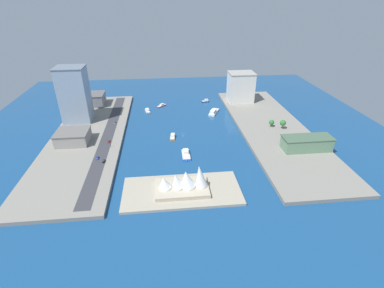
{
  "coord_description": "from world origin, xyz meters",
  "views": [
    {
      "loc": [
        18.86,
        264.0,
        129.04
      ],
      "look_at": [
        -6.26,
        31.04,
        4.2
      ],
      "focal_mm": 26.61,
      "sensor_mm": 36.0,
      "label": 1
    }
  ],
  "objects_px": {
    "water_taxi_orange": "(173,136)",
    "yacht_sleek_gray": "(147,111)",
    "hatchback_blue": "(98,158)",
    "traffic_light_waterfront": "(110,143)",
    "patrol_launch_navy": "(206,101)",
    "hotel_broad_white": "(241,87)",
    "tower_tall_glass": "(74,95)",
    "warehouse_low_gray": "(89,99)",
    "carpark_squat_concrete": "(73,137)",
    "opera_landmark": "(184,182)",
    "suv_black": "(104,161)",
    "sedan_silver": "(115,123)",
    "terminal_long_green": "(307,143)",
    "catamaran_blue": "(186,154)",
    "ferry_white_commuter": "(214,112)",
    "pickup_red": "(109,141)",
    "tugboat_red": "(162,105)"
  },
  "relations": [
    {
      "from": "warehouse_low_gray",
      "to": "hatchback_blue",
      "type": "bearing_deg",
      "value": 104.23
    },
    {
      "from": "tower_tall_glass",
      "to": "opera_landmark",
      "type": "bearing_deg",
      "value": 127.49
    },
    {
      "from": "hotel_broad_white",
      "to": "tower_tall_glass",
      "type": "distance_m",
      "value": 199.81
    },
    {
      "from": "hotel_broad_white",
      "to": "water_taxi_orange",
      "type": "bearing_deg",
      "value": 44.99
    },
    {
      "from": "ferry_white_commuter",
      "to": "hotel_broad_white",
      "type": "relative_size",
      "value": 0.64
    },
    {
      "from": "water_taxi_orange",
      "to": "yacht_sleek_gray",
      "type": "distance_m",
      "value": 78.03
    },
    {
      "from": "patrol_launch_navy",
      "to": "suv_black",
      "type": "distance_m",
      "value": 182.86
    },
    {
      "from": "catamaran_blue",
      "to": "opera_landmark",
      "type": "relative_size",
      "value": 0.52
    },
    {
      "from": "pickup_red",
      "to": "sedan_silver",
      "type": "height_order",
      "value": "pickup_red"
    },
    {
      "from": "ferry_white_commuter",
      "to": "terminal_long_green",
      "type": "bearing_deg",
      "value": 123.08
    },
    {
      "from": "hatchback_blue",
      "to": "traffic_light_waterfront",
      "type": "height_order",
      "value": "traffic_light_waterfront"
    },
    {
      "from": "hotel_broad_white",
      "to": "warehouse_low_gray",
      "type": "height_order",
      "value": "hotel_broad_white"
    },
    {
      "from": "catamaran_blue",
      "to": "warehouse_low_gray",
      "type": "bearing_deg",
      "value": -50.39
    },
    {
      "from": "ferry_white_commuter",
      "to": "traffic_light_waterfront",
      "type": "distance_m",
      "value": 136.09
    },
    {
      "from": "water_taxi_orange",
      "to": "ferry_white_commuter",
      "type": "distance_m",
      "value": 79.64
    },
    {
      "from": "tower_tall_glass",
      "to": "carpark_squat_concrete",
      "type": "bearing_deg",
      "value": 98.02
    },
    {
      "from": "yacht_sleek_gray",
      "to": "pickup_red",
      "type": "bearing_deg",
      "value": 67.45
    },
    {
      "from": "carpark_squat_concrete",
      "to": "pickup_red",
      "type": "bearing_deg",
      "value": 174.26
    },
    {
      "from": "sedan_silver",
      "to": "traffic_light_waterfront",
      "type": "xyz_separation_m",
      "value": [
        -3.43,
        55.25,
        3.45
      ]
    },
    {
      "from": "water_taxi_orange",
      "to": "suv_black",
      "type": "height_order",
      "value": "suv_black"
    },
    {
      "from": "water_taxi_orange",
      "to": "hotel_broad_white",
      "type": "relative_size",
      "value": 0.37
    },
    {
      "from": "tugboat_red",
      "to": "hatchback_blue",
      "type": "relative_size",
      "value": 2.69
    },
    {
      "from": "water_taxi_orange",
      "to": "carpark_squat_concrete",
      "type": "bearing_deg",
      "value": 3.49
    },
    {
      "from": "catamaran_blue",
      "to": "sedan_silver",
      "type": "xyz_separation_m",
      "value": [
        71.43,
        -72.63,
        2.46
      ]
    },
    {
      "from": "water_taxi_orange",
      "to": "sedan_silver",
      "type": "distance_m",
      "value": 71.06
    },
    {
      "from": "tugboat_red",
      "to": "carpark_squat_concrete",
      "type": "distance_m",
      "value": 128.93
    },
    {
      "from": "patrol_launch_navy",
      "to": "tower_tall_glass",
      "type": "height_order",
      "value": "tower_tall_glass"
    },
    {
      "from": "catamaran_blue",
      "to": "opera_landmark",
      "type": "height_order",
      "value": "opera_landmark"
    },
    {
      "from": "water_taxi_orange",
      "to": "tugboat_red",
      "type": "height_order",
      "value": "water_taxi_orange"
    },
    {
      "from": "carpark_squat_concrete",
      "to": "warehouse_low_gray",
      "type": "height_order",
      "value": "warehouse_low_gray"
    },
    {
      "from": "hatchback_blue",
      "to": "water_taxi_orange",
      "type": "bearing_deg",
      "value": -149.35
    },
    {
      "from": "opera_landmark",
      "to": "terminal_long_green",
      "type": "bearing_deg",
      "value": -157.86
    },
    {
      "from": "ferry_white_commuter",
      "to": "suv_black",
      "type": "relative_size",
      "value": 4.94
    },
    {
      "from": "warehouse_low_gray",
      "to": "opera_landmark",
      "type": "relative_size",
      "value": 1.03
    },
    {
      "from": "patrol_launch_navy",
      "to": "ferry_white_commuter",
      "type": "relative_size",
      "value": 0.44
    },
    {
      "from": "water_taxi_orange",
      "to": "warehouse_low_gray",
      "type": "relative_size",
      "value": 0.34
    },
    {
      "from": "pickup_red",
      "to": "patrol_launch_navy",
      "type": "bearing_deg",
      "value": -134.89
    },
    {
      "from": "traffic_light_waterfront",
      "to": "warehouse_low_gray",
      "type": "bearing_deg",
      "value": -69.77
    },
    {
      "from": "water_taxi_orange",
      "to": "tugboat_red",
      "type": "distance_m",
      "value": 92.06
    },
    {
      "from": "carpark_squat_concrete",
      "to": "traffic_light_waterfront",
      "type": "distance_m",
      "value": 38.83
    },
    {
      "from": "patrol_launch_navy",
      "to": "pickup_red",
      "type": "relative_size",
      "value": 2.09
    },
    {
      "from": "terminal_long_green",
      "to": "tower_tall_glass",
      "type": "height_order",
      "value": "tower_tall_glass"
    },
    {
      "from": "water_taxi_orange",
      "to": "ferry_white_commuter",
      "type": "relative_size",
      "value": 0.57
    },
    {
      "from": "hotel_broad_white",
      "to": "hatchback_blue",
      "type": "relative_size",
      "value": 7.87
    },
    {
      "from": "suv_black",
      "to": "sedan_silver",
      "type": "bearing_deg",
      "value": -89.12
    },
    {
      "from": "catamaran_blue",
      "to": "terminal_long_green",
      "type": "xyz_separation_m",
      "value": [
        -109.05,
        5.55,
        7.79
      ]
    },
    {
      "from": "warehouse_low_gray",
      "to": "water_taxi_orange",
      "type": "bearing_deg",
      "value": 136.07
    },
    {
      "from": "patrol_launch_navy",
      "to": "traffic_light_waterfront",
      "type": "bearing_deg",
      "value": 48.61
    },
    {
      "from": "tugboat_red",
      "to": "hatchback_blue",
      "type": "distance_m",
      "value": 142.49
    },
    {
      "from": "opera_landmark",
      "to": "water_taxi_orange",
      "type": "bearing_deg",
      "value": -87.53
    }
  ]
}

